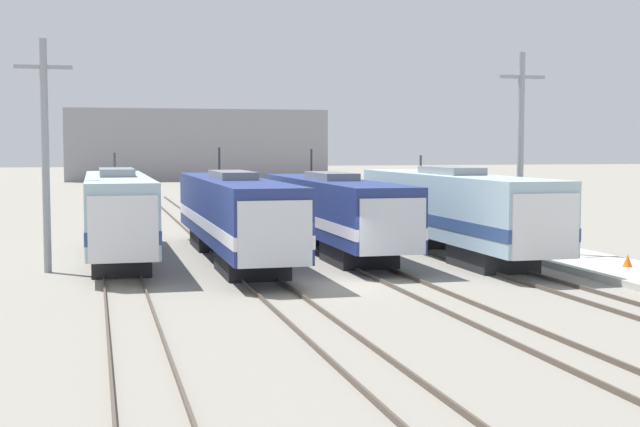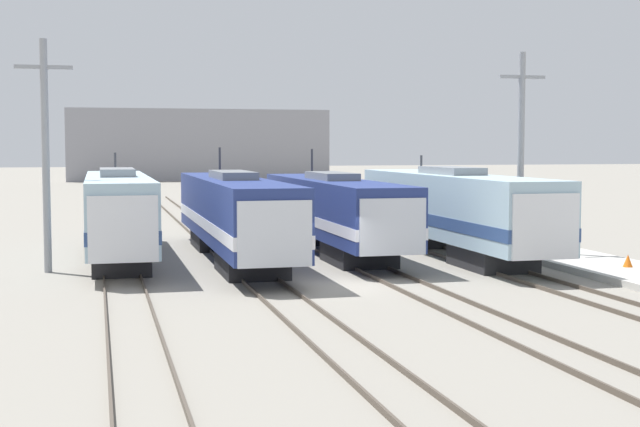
{
  "view_description": "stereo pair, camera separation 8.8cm",
  "coord_description": "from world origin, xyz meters",
  "px_view_note": "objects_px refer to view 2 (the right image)",
  "views": [
    {
      "loc": [
        -8.75,
        -31.92,
        5.25
      ],
      "look_at": [
        -0.03,
        2.47,
        2.56
      ],
      "focal_mm": 50.0,
      "sensor_mm": 36.0,
      "label": 1
    },
    {
      "loc": [
        -8.67,
        -31.94,
        5.25
      ],
      "look_at": [
        -0.03,
        2.47,
        2.56
      ],
      "focal_mm": 50.0,
      "sensor_mm": 36.0,
      "label": 2
    }
  ],
  "objects_px": {
    "locomotive_center_right": "(334,212)",
    "locomotive_center_left": "(234,215)",
    "catenary_tower_right": "(521,151)",
    "traffic_cone": "(628,261)",
    "catenary_tower_left": "(46,151)",
    "locomotive_far_right": "(455,211)",
    "locomotive_far_left": "(118,214)"
  },
  "relations": [
    {
      "from": "locomotive_center_right",
      "to": "catenary_tower_left",
      "type": "height_order",
      "value": "catenary_tower_left"
    },
    {
      "from": "locomotive_center_left",
      "to": "catenary_tower_right",
      "type": "bearing_deg",
      "value": -8.08
    },
    {
      "from": "locomotive_far_left",
      "to": "locomotive_center_left",
      "type": "relative_size",
      "value": 0.87
    },
    {
      "from": "catenary_tower_right",
      "to": "traffic_cone",
      "type": "height_order",
      "value": "catenary_tower_right"
    },
    {
      "from": "locomotive_far_right",
      "to": "traffic_cone",
      "type": "xyz_separation_m",
      "value": [
        4.77,
        -6.88,
        -1.66
      ]
    },
    {
      "from": "locomotive_center_right",
      "to": "catenary_tower_right",
      "type": "height_order",
      "value": "catenary_tower_right"
    },
    {
      "from": "locomotive_center_right",
      "to": "catenary_tower_right",
      "type": "relative_size",
      "value": 1.96
    },
    {
      "from": "catenary_tower_left",
      "to": "locomotive_center_right",
      "type": "bearing_deg",
      "value": 15.19
    },
    {
      "from": "locomotive_far_left",
      "to": "locomotive_far_right",
      "type": "bearing_deg",
      "value": -8.76
    },
    {
      "from": "locomotive_center_right",
      "to": "locomotive_far_right",
      "type": "relative_size",
      "value": 1.01
    },
    {
      "from": "locomotive_far_left",
      "to": "traffic_cone",
      "type": "height_order",
      "value": "locomotive_far_left"
    },
    {
      "from": "locomotive_far_left",
      "to": "catenary_tower_right",
      "type": "xyz_separation_m",
      "value": [
        18.5,
        -3.09,
        2.85
      ]
    },
    {
      "from": "traffic_cone",
      "to": "catenary_tower_left",
      "type": "bearing_deg",
      "value": 165.09
    },
    {
      "from": "catenary_tower_right",
      "to": "locomotive_far_right",
      "type": "bearing_deg",
      "value": 166.83
    },
    {
      "from": "locomotive_center_left",
      "to": "catenary_tower_right",
      "type": "xyz_separation_m",
      "value": [
        13.33,
        -1.89,
        2.91
      ]
    },
    {
      "from": "catenary_tower_left",
      "to": "locomotive_far_right",
      "type": "bearing_deg",
      "value": 2.16
    },
    {
      "from": "locomotive_center_right",
      "to": "traffic_cone",
      "type": "bearing_deg",
      "value": -44.58
    },
    {
      "from": "locomotive_center_right",
      "to": "locomotive_far_right",
      "type": "height_order",
      "value": "locomotive_center_right"
    },
    {
      "from": "locomotive_center_right",
      "to": "traffic_cone",
      "type": "xyz_separation_m",
      "value": [
        9.94,
        -9.8,
        -1.51
      ]
    },
    {
      "from": "locomotive_far_left",
      "to": "catenary_tower_right",
      "type": "distance_m",
      "value": 18.98
    },
    {
      "from": "catenary_tower_right",
      "to": "traffic_cone",
      "type": "relative_size",
      "value": 18.44
    },
    {
      "from": "locomotive_center_left",
      "to": "catenary_tower_right",
      "type": "relative_size",
      "value": 2.08
    },
    {
      "from": "locomotive_center_right",
      "to": "traffic_cone",
      "type": "relative_size",
      "value": 36.11
    },
    {
      "from": "locomotive_far_right",
      "to": "catenary_tower_left",
      "type": "bearing_deg",
      "value": -177.84
    },
    {
      "from": "locomotive_far_left",
      "to": "traffic_cone",
      "type": "bearing_deg",
      "value": -24.57
    },
    {
      "from": "locomotive_far_right",
      "to": "traffic_cone",
      "type": "height_order",
      "value": "locomotive_far_right"
    },
    {
      "from": "locomotive_center_left",
      "to": "locomotive_center_right",
      "type": "relative_size",
      "value": 1.06
    },
    {
      "from": "traffic_cone",
      "to": "locomotive_far_left",
      "type": "bearing_deg",
      "value": 155.43
    },
    {
      "from": "locomotive_far_left",
      "to": "catenary_tower_left",
      "type": "relative_size",
      "value": 1.81
    },
    {
      "from": "locomotive_center_right",
      "to": "traffic_cone",
      "type": "distance_m",
      "value": 14.04
    },
    {
      "from": "locomotive_far_right",
      "to": "catenary_tower_right",
      "type": "bearing_deg",
      "value": -13.17
    },
    {
      "from": "locomotive_center_right",
      "to": "locomotive_center_left",
      "type": "bearing_deg",
      "value": -161.66
    }
  ]
}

